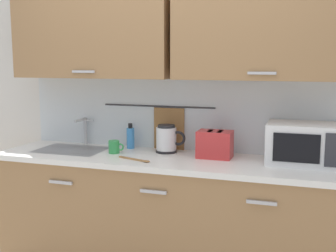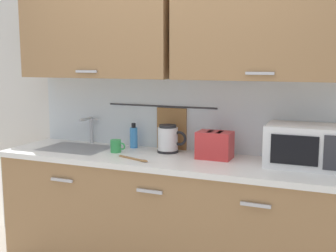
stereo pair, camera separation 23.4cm
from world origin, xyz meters
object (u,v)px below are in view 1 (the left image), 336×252
wooden_spoon (138,160)px  toaster (215,144)px  electric_kettle (167,139)px  microwave (303,143)px  mug_near_sink (114,147)px  dish_soap_bottle (130,137)px

wooden_spoon → toaster: bearing=28.8°
electric_kettle → wooden_spoon: electric_kettle is taller
microwave → wooden_spoon: 1.11m
wooden_spoon → mug_near_sink: bearing=146.5°
mug_near_sink → wooden_spoon: bearing=-33.5°
mug_near_sink → wooden_spoon: 0.31m
microwave → mug_near_sink: bearing=-175.6°
dish_soap_bottle → toaster: dish_soap_bottle is taller
electric_kettle → toaster: size_ratio=0.89×
microwave → mug_near_sink: microwave is taller
dish_soap_bottle → microwave: bearing=-4.6°
microwave → toaster: 0.59m
toaster → wooden_spoon: bearing=-151.2°
mug_near_sink → microwave: bearing=4.4°
mug_near_sink → toaster: 0.74m
dish_soap_bottle → wooden_spoon: bearing=-60.2°
microwave → dish_soap_bottle: (-1.28, 0.10, -0.05)m
mug_near_sink → dish_soap_bottle: bearing=78.2°
toaster → mug_near_sink: bearing=-172.8°
electric_kettle → dish_soap_bottle: electric_kettle is taller
electric_kettle → toaster: electric_kettle is taller
microwave → wooden_spoon: bearing=-165.7°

